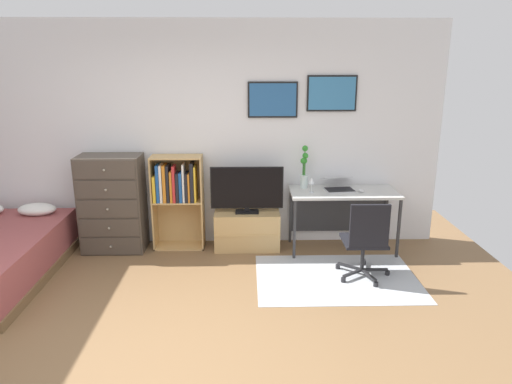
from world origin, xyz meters
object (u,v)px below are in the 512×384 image
at_px(bookshelf, 177,192).
at_px(computer_mouse, 361,190).
at_px(wine_glass, 312,181).
at_px(desk, 342,200).
at_px(bamboo_vase, 304,169).
at_px(laptop, 338,184).
at_px(television, 247,190).
at_px(office_chair, 366,239).
at_px(tv_stand, 247,230).
at_px(dresser, 113,204).

xyz_separation_m(bookshelf, computer_mouse, (2.19, -0.16, 0.05)).
relative_size(bookshelf, wine_glass, 6.36).
distance_m(desk, bamboo_vase, 0.60).
height_order(laptop, wine_glass, wine_glass).
bearing_deg(laptop, desk, -31.52).
xyz_separation_m(television, wine_glass, (0.76, -0.11, 0.13)).
height_order(television, computer_mouse, television).
bearing_deg(wine_glass, office_chair, -58.36).
xyz_separation_m(tv_stand, wine_glass, (0.76, -0.13, 0.64)).
relative_size(bamboo_vase, wine_glass, 2.90).
distance_m(bookshelf, tv_stand, 0.97).
relative_size(bookshelf, computer_mouse, 11.00).
height_order(bookshelf, television, bookshelf).
xyz_separation_m(television, bamboo_vase, (0.69, 0.10, 0.23)).
xyz_separation_m(desk, wine_glass, (-0.39, -0.12, 0.27)).
xyz_separation_m(television, office_chair, (1.23, -0.88, -0.29)).
bearing_deg(dresser, desk, 0.16).
height_order(television, office_chair, television).
bearing_deg(bamboo_vase, television, -171.89).
bearing_deg(computer_mouse, tv_stand, 175.03).
xyz_separation_m(bookshelf, bamboo_vase, (1.54, 0.03, 0.27)).
height_order(television, desk, television).
distance_m(office_chair, computer_mouse, 0.84).
bearing_deg(tv_stand, bookshelf, 177.09).
bearing_deg(desk, bookshelf, 178.55).
bearing_deg(desk, office_chair, -84.98).
xyz_separation_m(desk, office_chair, (0.08, -0.89, -0.14)).
bearing_deg(tv_stand, television, -90.00).
xyz_separation_m(bookshelf, tv_stand, (0.84, -0.04, -0.48)).
xyz_separation_m(bookshelf, office_chair, (2.07, -0.94, -0.25)).
bearing_deg(television, office_chair, -35.53).
xyz_separation_m(desk, bamboo_vase, (-0.46, 0.08, 0.38)).
height_order(television, bamboo_vase, bamboo_vase).
distance_m(desk, wine_glass, 0.49).
xyz_separation_m(tv_stand, computer_mouse, (1.34, -0.12, 0.53)).
xyz_separation_m(computer_mouse, wine_glass, (-0.59, -0.02, 0.12)).
bearing_deg(computer_mouse, bamboo_vase, 163.55).
bearing_deg(laptop, tv_stand, 174.19).
xyz_separation_m(tv_stand, television, (0.00, -0.02, 0.51)).
xyz_separation_m(television, laptop, (1.09, 0.04, 0.06)).
height_order(office_chair, laptop, laptop).
relative_size(dresser, wine_glass, 6.48).
bearing_deg(dresser, office_chair, -17.32).
bearing_deg(computer_mouse, office_chair, -98.56).
bearing_deg(office_chair, television, 145.26).
bearing_deg(wine_glass, dresser, 177.15).
relative_size(dresser, bamboo_vase, 2.23).
distance_m(tv_stand, bamboo_vase, 1.02).
bearing_deg(tv_stand, dresser, -179.46).
relative_size(laptop, computer_mouse, 3.94).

